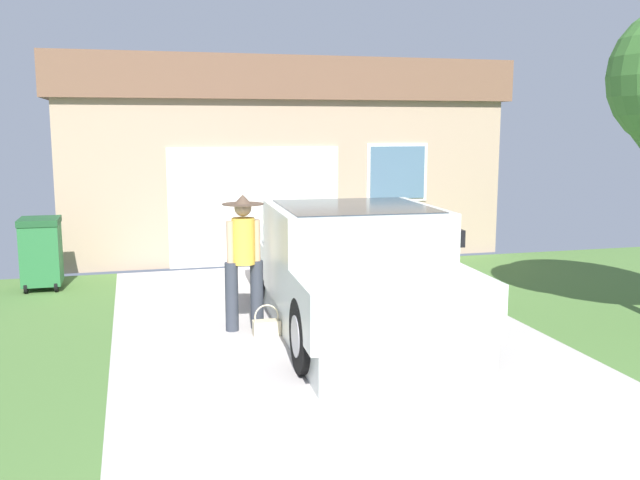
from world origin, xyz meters
name	(u,v)px	position (x,y,z in m)	size (l,w,h in m)	color
pickup_truck	(352,275)	(0.35, 4.69, 0.70)	(2.21, 5.36, 1.59)	silver
person_with_hat	(244,257)	(-0.97, 5.03, 0.94)	(0.51, 0.51, 1.72)	#333842
handbag	(267,326)	(-0.75, 4.71, 0.11)	(0.34, 0.17, 0.39)	beige
house_with_garage	(263,153)	(0.64, 12.34, 1.93)	(8.76, 6.51, 3.82)	tan
wheeled_trash_bin	(41,251)	(-3.71, 8.09, 0.61)	(0.60, 0.72, 1.13)	#286B38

